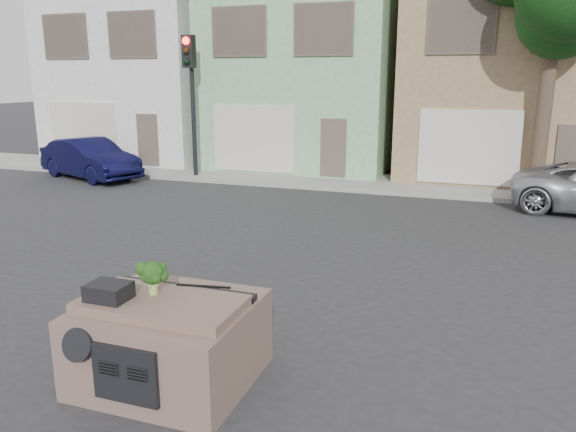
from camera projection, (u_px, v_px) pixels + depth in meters
The scene contains 12 objects.
ground_plane at pixel (262, 293), 9.77m from camera, with size 120.00×120.00×0.00m, color #303033.
sidewalk at pixel (376, 183), 19.35m from camera, with size 40.00×3.00×0.15m, color gray.
townhouse_white at pixel (157, 74), 25.66m from camera, with size 7.20×8.20×7.55m, color white.
townhouse_mint at pixel (314, 74), 23.24m from camera, with size 7.20×8.20×7.55m, color #8EC28D.
townhouse_tan at pixel (507, 73), 20.83m from camera, with size 7.20×8.20×7.55m, color #9B7D59.
navy_sedan at pixel (92, 178), 20.72m from camera, with size 1.56×4.46×1.47m, color #0D0D38.
traffic_signal at pixel (192, 109), 19.93m from camera, with size 0.40×0.40×5.10m, color black.
tree_near at pixel (550, 55), 16.09m from camera, with size 4.40×4.00×8.50m, color #133911.
car_dashboard at pixel (170, 338), 6.89m from camera, with size 2.00×1.80×1.12m, color #73584E.
instrument_hump at pixel (109, 291), 6.59m from camera, with size 0.48×0.38×0.20m, color black.
wiper_arm at pixel (204, 286), 7.00m from camera, with size 0.70×0.03×0.02m, color black.
broccoli at pixel (153, 277), 6.73m from camera, with size 0.34×0.34×0.42m, color #193B11.
Camera 1 is at (3.46, -8.48, 3.68)m, focal length 35.00 mm.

